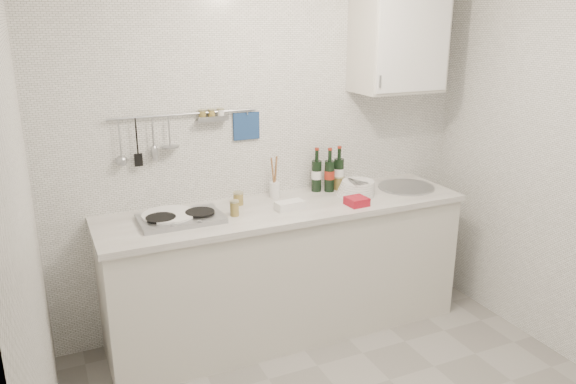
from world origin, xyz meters
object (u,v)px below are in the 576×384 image
at_px(plate_stack_sink, 357,188).
at_px(utensil_crock, 275,188).
at_px(wall_cabinet, 399,40).
at_px(wine_bottles, 328,169).
at_px(plate_stack_hob, 168,217).

height_order(plate_stack_sink, utensil_crock, utensil_crock).
distance_m(wall_cabinet, wine_bottles, 1.00).
height_order(wine_bottles, utensil_crock, wine_bottles).
bearing_deg(utensil_crock, wall_cabinet, -4.65).
distance_m(wall_cabinet, utensil_crock, 1.32).
height_order(wall_cabinet, utensil_crock, wall_cabinet).
distance_m(plate_stack_hob, plate_stack_sink, 1.31).
height_order(wall_cabinet, wine_bottles, wall_cabinet).
bearing_deg(wall_cabinet, plate_stack_hob, -177.37).
distance_m(wine_bottles, utensil_crock, 0.42).
relative_size(plate_stack_sink, utensil_crock, 0.96).
bearing_deg(wine_bottles, wall_cabinet, -7.34).
bearing_deg(utensil_crock, wine_bottles, -1.40).
bearing_deg(plate_stack_hob, wine_bottles, 6.78).
xyz_separation_m(wall_cabinet, wine_bottles, (-0.49, 0.06, -0.87)).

